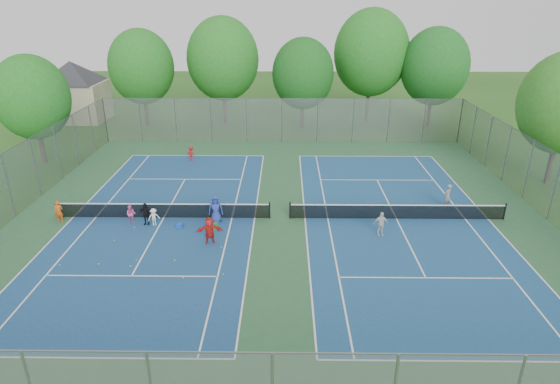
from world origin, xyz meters
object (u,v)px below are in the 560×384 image
at_px(ball_hopper, 216,226).
at_px(instructor, 447,196).
at_px(ball_crate, 180,226).
at_px(net_left, 163,211).
at_px(net_right, 397,212).

bearing_deg(ball_hopper, instructor, 13.14).
relative_size(ball_crate, ball_hopper, 0.66).
height_order(net_left, instructor, instructor).
distance_m(ball_crate, instructor, 16.53).
bearing_deg(ball_hopper, ball_crate, 172.42).
bearing_deg(instructor, net_left, -35.67).
xyz_separation_m(net_left, net_right, (14.00, 0.00, 0.00)).
bearing_deg(ball_crate, net_left, 133.65).
bearing_deg(net_left, instructor, 5.55).
relative_size(net_right, ball_hopper, 26.86).
height_order(net_right, ball_crate, net_right).
distance_m(ball_hopper, instructor, 14.50).
xyz_separation_m(net_right, instructor, (3.49, 1.70, 0.33)).
bearing_deg(net_left, ball_hopper, -25.28).
distance_m(net_left, instructor, 17.58).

